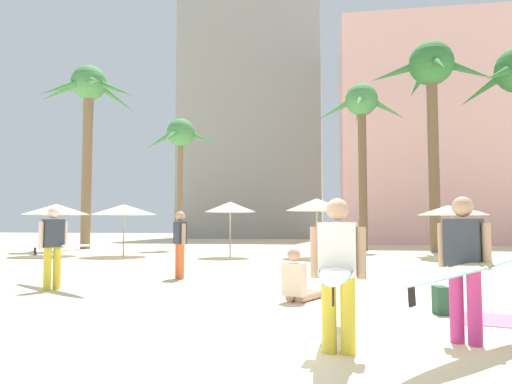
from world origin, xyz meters
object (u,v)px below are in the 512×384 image
at_px(palm_tree_center, 362,115).
at_px(cafe_umbrella_0, 453,210).
at_px(person_mid_right, 467,265).
at_px(backpack, 441,301).
at_px(palm_tree_far_right, 431,80).
at_px(cafe_umbrella_5, 124,210).
at_px(person_near_left, 56,245).
at_px(cafe_umbrella_2, 317,205).
at_px(person_mid_left, 180,242).
at_px(palm_tree_far_left, 89,102).
at_px(palm_tree_right, 180,140).
at_px(person_far_left, 298,282).
at_px(cafe_umbrella_3, 230,207).
at_px(cafe_umbrella_1, 56,209).
at_px(person_mid_center, 338,267).

height_order(palm_tree_center, cafe_umbrella_0, palm_tree_center).
bearing_deg(person_mid_right, backpack, 29.89).
height_order(palm_tree_far_right, cafe_umbrella_5, palm_tree_far_right).
bearing_deg(person_near_left, palm_tree_far_right, 88.40).
height_order(palm_tree_center, person_mid_right, palm_tree_center).
distance_m(cafe_umbrella_0, cafe_umbrella_2, 5.25).
distance_m(cafe_umbrella_2, person_mid_left, 8.57).
bearing_deg(cafe_umbrella_2, palm_tree_far_left, 158.81).
bearing_deg(palm_tree_far_right, cafe_umbrella_2, -140.11).
height_order(palm_tree_right, person_mid_right, palm_tree_right).
height_order(cafe_umbrella_0, person_far_left, cafe_umbrella_0).
height_order(cafe_umbrella_0, backpack, cafe_umbrella_0).
bearing_deg(cafe_umbrella_3, person_mid_left, -87.59).
height_order(cafe_umbrella_1, person_mid_center, cafe_umbrella_1).
xyz_separation_m(backpack, person_far_left, (-2.23, 0.83, 0.14)).
bearing_deg(palm_tree_right, person_far_left, -65.41).
height_order(palm_tree_right, person_mid_center, palm_tree_right).
bearing_deg(cafe_umbrella_5, person_mid_right, -52.84).
relative_size(cafe_umbrella_1, cafe_umbrella_2, 1.11).
xyz_separation_m(cafe_umbrella_0, cafe_umbrella_1, (-16.36, -0.49, 0.07)).
xyz_separation_m(palm_tree_center, cafe_umbrella_3, (-5.76, -5.97, -4.98)).
distance_m(palm_tree_far_left, cafe_umbrella_1, 8.31).
distance_m(person_mid_center, person_mid_right, 1.49).
distance_m(person_near_left, person_mid_left, 2.99).
relative_size(cafe_umbrella_2, person_mid_left, 1.48).
relative_size(backpack, person_mid_left, 0.25).
xyz_separation_m(palm_tree_far_left, cafe_umbrella_1, (1.54, -5.38, -6.15)).
relative_size(palm_tree_right, person_far_left, 7.35).
distance_m(cafe_umbrella_3, person_near_left, 10.09).
height_order(cafe_umbrella_2, person_mid_right, cafe_umbrella_2).
bearing_deg(cafe_umbrella_1, person_far_left, -43.29).
xyz_separation_m(backpack, person_mid_right, (-0.14, -1.99, 0.71)).
bearing_deg(person_mid_left, backpack, -74.18).
xyz_separation_m(person_far_left, person_near_left, (-5.17, 0.82, 0.59)).
xyz_separation_m(palm_tree_right, cafe_umbrella_0, (12.71, -5.30, -3.98)).
xyz_separation_m(palm_tree_center, person_near_left, (-7.44, -15.85, -6.11)).
bearing_deg(person_mid_right, person_mid_center, 137.47).
bearing_deg(person_mid_left, person_far_left, -82.42).
height_order(palm_tree_center, cafe_umbrella_2, palm_tree_center).
bearing_deg(palm_tree_center, cafe_umbrella_2, -111.13).
distance_m(backpack, person_far_left, 2.39).
xyz_separation_m(cafe_umbrella_2, cafe_umbrella_3, (-3.53, -0.20, -0.09)).
bearing_deg(cafe_umbrella_0, backpack, -104.57).
height_order(palm_tree_far_left, palm_tree_right, palm_tree_far_left).
relative_size(palm_tree_center, person_mid_center, 2.95).
relative_size(palm_tree_center, person_mid_right, 3.63).
height_order(cafe_umbrella_0, person_mid_left, cafe_umbrella_0).
height_order(person_mid_center, person_mid_left, person_mid_left).
xyz_separation_m(cafe_umbrella_0, person_mid_left, (-8.45, -7.88, -1.00)).
relative_size(cafe_umbrella_0, cafe_umbrella_2, 1.05).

